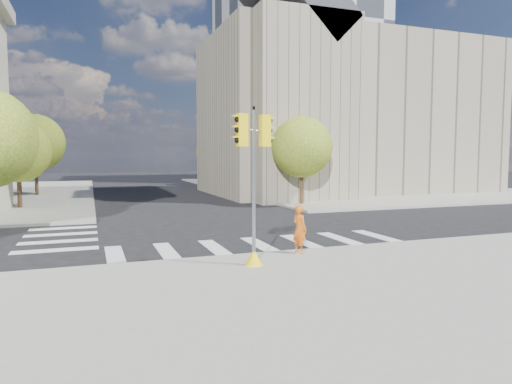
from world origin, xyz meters
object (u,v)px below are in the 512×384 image
Objects in this scene: lamp_far at (232,145)px; traffic_signal at (254,199)px; lamp_near at (285,141)px; photographer at (300,229)px.

lamp_far is 35.13m from traffic_signal.
lamp_near is 20.41m from photographer.
traffic_signal is at bearing 101.82° from photographer.
photographer is (-7.60, -18.60, -3.60)m from lamp_near.
lamp_near is at bearing -90.00° from lamp_far.
photographer is at bearing -103.13° from lamp_far.
traffic_signal is at bearing -105.97° from lamp_far.
photographer is at bearing -112.23° from lamp_near.
lamp_near is at bearing -38.57° from photographer.
lamp_far is at bearing -29.47° from photographer.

